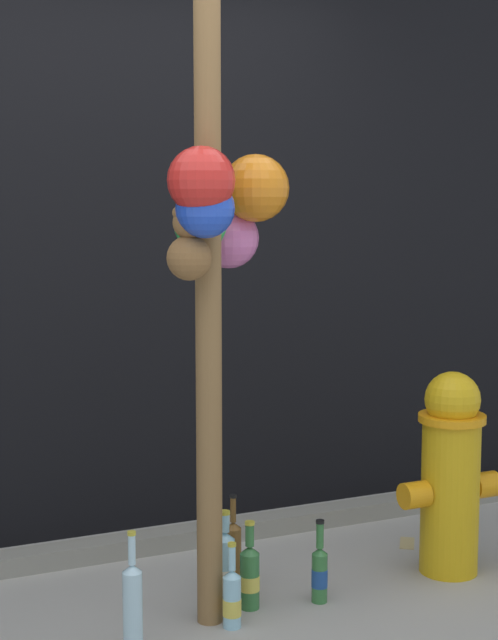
{
  "coord_description": "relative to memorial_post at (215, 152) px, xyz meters",
  "views": [
    {
      "loc": [
        -1.01,
        -2.63,
        1.49
      ],
      "look_at": [
        0.35,
        0.4,
        1.08
      ],
      "focal_mm": 53.68,
      "sensor_mm": 36.0,
      "label": 1
    }
  ],
  "objects": [
    {
      "name": "bottle_0",
      "position": [
        0.02,
        -0.09,
        -1.55
      ],
      "size": [
        0.07,
        0.07,
        0.31
      ],
      "color": "#93CCE0",
      "rests_on": "ground_plane"
    },
    {
      "name": "litter_2",
      "position": [
        1.05,
        0.36,
        -1.65
      ],
      "size": [
        0.13,
        0.16,
        0.01
      ],
      "primitive_type": "cube",
      "rotation": [
        0.0,
        0.0,
        0.97
      ],
      "color": "tan",
      "rests_on": "ground_plane"
    },
    {
      "name": "curb_strip",
      "position": [
        -0.22,
        0.73,
        -1.62
      ],
      "size": [
        8.0,
        0.12,
        0.08
      ],
      "primitive_type": "cube",
      "color": "gray",
      "rests_on": "ground_plane"
    },
    {
      "name": "bottle_2",
      "position": [
        0.14,
        0.03,
        -1.53
      ],
      "size": [
        0.07,
        0.07,
        0.33
      ],
      "color": "#337038",
      "rests_on": "ground_plane"
    },
    {
      "name": "litter_1",
      "position": [
        1.31,
        0.82,
        -1.65
      ],
      "size": [
        0.16,
        0.15,
        0.01
      ],
      "primitive_type": "cube",
      "rotation": [
        0.0,
        0.0,
        0.39
      ],
      "color": "#8C99B2",
      "rests_on": "ground_plane"
    },
    {
      "name": "bottle_5",
      "position": [
        -0.36,
        -0.16,
        -1.49
      ],
      "size": [
        0.07,
        0.07,
        0.43
      ],
      "color": "#B2DBEA",
      "rests_on": "ground_plane"
    },
    {
      "name": "bottle_1",
      "position": [
        0.41,
        -0.02,
        -1.54
      ],
      "size": [
        0.06,
        0.06,
        0.32
      ],
      "color": "#337038",
      "rests_on": "ground_plane"
    },
    {
      "name": "bottle_4",
      "position": [
        0.08,
        0.11,
        -1.52
      ],
      "size": [
        0.08,
        0.08,
        0.36
      ],
      "color": "#93CCE0",
      "rests_on": "ground_plane"
    },
    {
      "name": "memorial_post",
      "position": [
        0.0,
        0.0,
        0.0
      ],
      "size": [
        0.55,
        0.54,
        3.04
      ],
      "color": "olive",
      "rests_on": "ground_plane"
    },
    {
      "name": "fire_hydrant",
      "position": [
        1.02,
        0.03,
        -1.24
      ],
      "size": [
        0.44,
        0.27,
        0.82
      ],
      "color": "gold",
      "rests_on": "ground_plane"
    },
    {
      "name": "bottle_3",
      "position": [
        0.16,
        0.23,
        -1.52
      ],
      "size": [
        0.06,
        0.06,
        0.37
      ],
      "color": "brown",
      "rests_on": "ground_plane"
    },
    {
      "name": "building_wall",
      "position": [
        -0.22,
        1.13,
        0.18
      ],
      "size": [
        10.0,
        0.2,
        3.67
      ],
      "color": "black",
      "rests_on": "ground_plane"
    }
  ]
}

